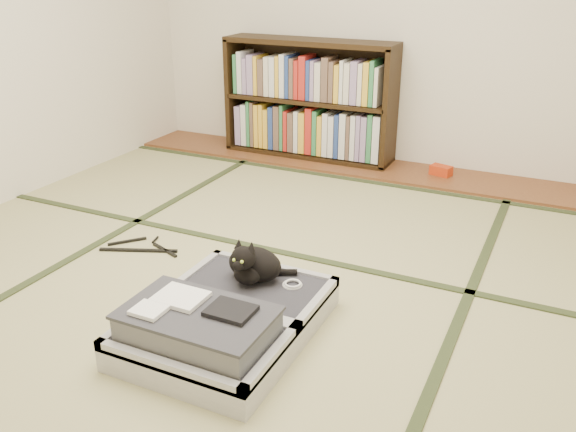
% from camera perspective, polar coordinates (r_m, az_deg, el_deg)
% --- Properties ---
extents(floor, '(4.50, 4.50, 0.00)m').
position_cam_1_polar(floor, '(3.03, -3.74, -6.53)').
color(floor, tan).
rests_on(floor, ground).
extents(wood_strip, '(4.00, 0.50, 0.02)m').
position_cam_1_polar(wood_strip, '(4.72, 8.16, 4.45)').
color(wood_strip, brown).
rests_on(wood_strip, ground).
extents(red_item, '(0.17, 0.13, 0.07)m').
position_cam_1_polar(red_item, '(4.62, 14.13, 4.16)').
color(red_item, '#BC300F').
rests_on(red_item, wood_strip).
extents(tatami_borders, '(4.00, 4.50, 0.01)m').
position_cam_1_polar(tatami_borders, '(3.42, 0.29, -2.81)').
color(tatami_borders, '#2D381E').
rests_on(tatami_borders, ground).
extents(bookcase, '(1.36, 0.31, 0.92)m').
position_cam_1_polar(bookcase, '(4.87, 1.98, 10.62)').
color(bookcase, black).
rests_on(bookcase, wood_strip).
extents(suitcase, '(0.66, 0.88, 0.26)m').
position_cam_1_polar(suitcase, '(2.60, -6.11, -9.76)').
color(suitcase, '#B7B8BC').
rests_on(suitcase, floor).
extents(cat, '(0.29, 0.30, 0.24)m').
position_cam_1_polar(cat, '(2.76, -3.33, -4.55)').
color(cat, black).
rests_on(cat, suitcase).
extents(cable_coil, '(0.09, 0.09, 0.02)m').
position_cam_1_polar(cable_coil, '(2.76, 0.42, -6.41)').
color(cable_coil, white).
rests_on(cable_coil, suitcase).
extents(hanger, '(0.44, 0.28, 0.01)m').
position_cam_1_polar(hanger, '(3.48, -13.47, -2.91)').
color(hanger, black).
rests_on(hanger, floor).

